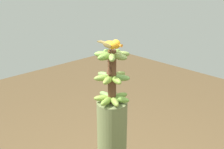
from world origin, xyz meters
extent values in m
cylinder|color=brown|center=(0.00, 0.00, 1.35)|extent=(0.05, 0.05, 0.35)
ellipsoid|color=#719F3D|center=(-0.03, 0.06, 1.20)|extent=(0.08, 0.12, 0.04)
ellipsoid|color=olive|center=(-0.06, 0.01, 1.20)|extent=(0.12, 0.07, 0.04)
ellipsoid|color=#6B9249|center=(-0.05, -0.04, 1.20)|extent=(0.12, 0.10, 0.04)
ellipsoid|color=#6F8F4A|center=(0.00, -0.06, 1.20)|extent=(0.04, 0.12, 0.04)
ellipsoid|color=olive|center=(0.05, -0.04, 1.20)|extent=(0.11, 0.10, 0.04)
ellipsoid|color=olive|center=(0.06, 0.01, 1.20)|extent=(0.12, 0.06, 0.04)
ellipsoid|color=olive|center=(0.03, 0.06, 1.20)|extent=(0.09, 0.12, 0.04)
ellipsoid|color=#7E9E42|center=(0.05, -0.03, 1.35)|extent=(0.12, 0.09, 0.04)
ellipsoid|color=olive|center=(0.05, 0.02, 1.35)|extent=(0.12, 0.08, 0.04)
ellipsoid|color=olive|center=(0.02, 0.06, 1.35)|extent=(0.07, 0.12, 0.04)
ellipsoid|color=#6B9747|center=(-0.03, 0.05, 1.35)|extent=(0.10, 0.12, 0.04)
ellipsoid|color=olive|center=(-0.06, 0.00, 1.35)|extent=(0.12, 0.05, 0.04)
ellipsoid|color=#6D9D42|center=(-0.04, -0.04, 1.35)|extent=(0.11, 0.11, 0.04)
ellipsoid|color=#6E9148|center=(0.01, -0.06, 1.35)|extent=(0.06, 0.12, 0.04)
ellipsoid|color=olive|center=(0.06, 0.00, 1.49)|extent=(0.12, 0.05, 0.04)
ellipsoid|color=olive|center=(0.04, 0.04, 1.49)|extent=(0.11, 0.11, 0.04)
ellipsoid|color=#7E974C|center=(-0.01, 0.06, 1.49)|extent=(0.06, 0.12, 0.04)
ellipsoid|color=olive|center=(-0.05, 0.03, 1.49)|extent=(0.12, 0.09, 0.04)
ellipsoid|color=olive|center=(-0.05, -0.02, 1.49)|extent=(0.12, 0.08, 0.04)
ellipsoid|color=olive|center=(-0.02, -0.05, 1.49)|extent=(0.07, 0.12, 0.04)
ellipsoid|color=#74A142|center=(0.03, -0.05, 1.49)|extent=(0.10, 0.12, 0.04)
cone|color=brown|center=(0.03, 0.01, 1.41)|extent=(0.04, 0.04, 0.06)
cylinder|color=#C68933|center=(0.04, 0.01, 1.53)|extent=(0.01, 0.00, 0.02)
cylinder|color=#C68933|center=(0.01, 0.02, 1.53)|extent=(0.01, 0.00, 0.02)
ellipsoid|color=orange|center=(0.02, 0.02, 1.57)|extent=(0.05, 0.10, 0.05)
ellipsoid|color=brown|center=(0.05, 0.01, 1.57)|extent=(0.01, 0.08, 0.03)
ellipsoid|color=brown|center=(0.00, 0.01, 1.57)|extent=(0.01, 0.08, 0.03)
cube|color=brown|center=(0.02, -0.06, 1.57)|extent=(0.03, 0.07, 0.01)
sphere|color=orange|center=(0.03, 0.06, 1.58)|extent=(0.05, 0.05, 0.05)
sphere|color=black|center=(0.01, 0.07, 1.58)|extent=(0.01, 0.01, 0.01)
cone|color=orange|center=(0.03, 0.09, 1.58)|extent=(0.02, 0.03, 0.02)
camera|label=1|loc=(1.06, 1.10, 1.94)|focal=41.09mm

